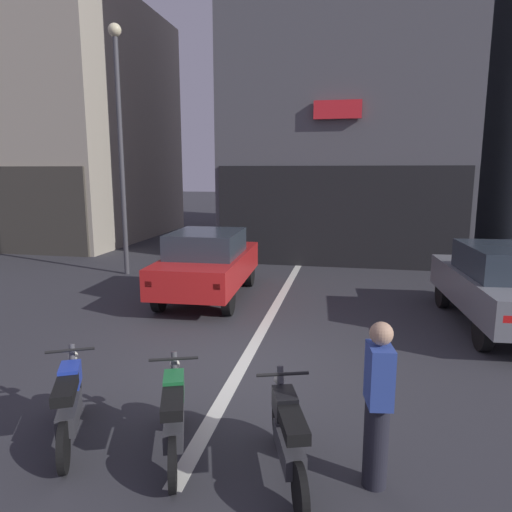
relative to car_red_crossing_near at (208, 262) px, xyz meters
The scene contains 11 objects.
ground_plane 4.19m from the car_red_crossing_near, 65.33° to the right, with size 120.00×120.00×0.00m, color #333338.
lane_centre_line 2.98m from the car_red_crossing_near, 53.06° to the left, with size 0.20×18.00×0.01m, color silver.
building_corner_left 14.13m from the car_red_crossing_near, 138.21° to the left, with size 8.85×9.31×10.13m.
building_mid_block 11.23m from the car_red_crossing_near, 71.85° to the left, with size 8.08×9.44×13.85m.
car_red_crossing_near is the anchor object (origin of this frame).
car_grey_parked_kerbside 6.36m from the car_red_crossing_near, ahead, with size 2.06×4.22×1.64m.
street_lamp 5.09m from the car_red_crossing_near, 146.92° to the left, with size 0.36×0.36×7.02m.
motorcycle_blue_row_leftmost 6.15m from the car_red_crossing_near, 87.55° to the right, with size 0.81×1.53×0.98m.
motorcycle_green_row_left_mid 6.34m from the car_red_crossing_near, 76.09° to the right, with size 0.69×1.60×0.98m.
motorcycle_black_row_centre 6.89m from the car_red_crossing_near, 66.19° to the right, with size 0.67×1.61×0.98m.
person_by_motorcycles 7.22m from the car_red_crossing_near, 59.84° to the right, with size 0.27×0.39×1.67m.
Camera 1 is at (1.59, -6.75, 3.04)m, focal length 32.59 mm.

